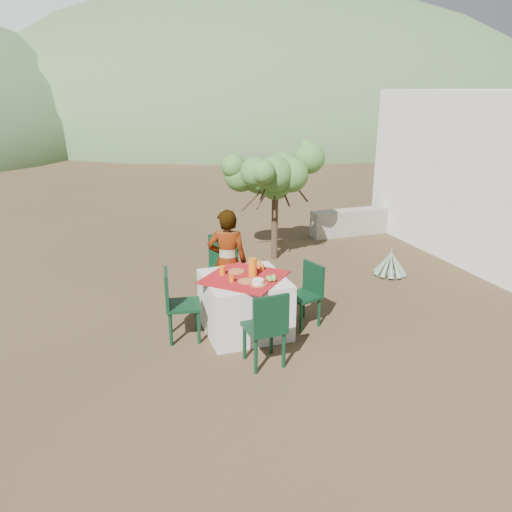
# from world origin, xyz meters

# --- Properties ---
(ground) EXTENTS (160.00, 160.00, 0.00)m
(ground) POSITION_xyz_m (0.00, 0.00, 0.00)
(ground) COLOR #3C2D1B
(ground) RESTS_ON ground
(table) EXTENTS (1.30, 1.30, 0.76)m
(table) POSITION_xyz_m (-0.35, -0.13, 0.38)
(table) COLOR silver
(table) RESTS_ON ground
(chair_far) EXTENTS (0.57, 0.57, 0.97)m
(chair_far) POSITION_xyz_m (-0.33, 1.01, 0.54)
(chair_far) COLOR black
(chair_far) RESTS_ON ground
(chair_near) EXTENTS (0.45, 0.45, 0.93)m
(chair_near) POSITION_xyz_m (-0.39, -1.06, 0.52)
(chair_near) COLOR black
(chair_near) RESTS_ON ground
(chair_left) EXTENTS (0.49, 0.49, 0.93)m
(chair_left) POSITION_xyz_m (-1.23, -0.06, 0.52)
(chair_left) COLOR black
(chair_left) RESTS_ON ground
(chair_right) EXTENTS (0.49, 0.49, 0.85)m
(chair_right) POSITION_xyz_m (0.50, -0.21, 0.47)
(chair_right) COLOR black
(chair_right) RESTS_ON ground
(person) EXTENTS (0.64, 0.53, 1.51)m
(person) POSITION_xyz_m (-0.40, 0.51, 0.75)
(person) COLOR #8C6651
(person) RESTS_ON ground
(shrub_tree) EXTENTS (1.60, 1.57, 1.88)m
(shrub_tree) POSITION_xyz_m (1.12, 2.51, 1.49)
(shrub_tree) COLOR #473323
(shrub_tree) RESTS_ON ground
(agave) EXTENTS (0.57, 0.56, 0.60)m
(agave) POSITION_xyz_m (2.61, 1.00, 0.20)
(agave) COLOR slate
(agave) RESTS_ON ground
(guesthouse) EXTENTS (3.20, 4.20, 3.00)m
(guesthouse) POSITION_xyz_m (5.60, 1.80, 1.50)
(guesthouse) COLOR white
(guesthouse) RESTS_ON ground
(stone_wall) EXTENTS (2.60, 0.35, 0.55)m
(stone_wall) POSITION_xyz_m (3.60, 3.40, 0.28)
(stone_wall) COLOR gray
(stone_wall) RESTS_ON ground
(hill_near_right) EXTENTS (48.00, 48.00, 20.00)m
(hill_near_right) POSITION_xyz_m (12.00, 36.00, 0.00)
(hill_near_right) COLOR #3E5630
(hill_near_right) RESTS_ON ground
(hill_far_center) EXTENTS (60.00, 60.00, 24.00)m
(hill_far_center) POSITION_xyz_m (-4.00, 52.00, 0.00)
(hill_far_center) COLOR slate
(hill_far_center) RESTS_ON ground
(hill_far_right) EXTENTS (36.00, 36.00, 14.00)m
(hill_far_right) POSITION_xyz_m (28.00, 46.00, 0.00)
(hill_far_right) COLOR slate
(hill_far_right) RESTS_ON ground
(plate_far) EXTENTS (0.22, 0.22, 0.01)m
(plate_far) POSITION_xyz_m (-0.40, 0.07, 0.77)
(plate_far) COLOR #905B26
(plate_far) RESTS_ON table
(plate_near) EXTENTS (0.20, 0.20, 0.01)m
(plate_near) POSITION_xyz_m (-0.38, -0.29, 0.77)
(plate_near) COLOR #905B26
(plate_near) RESTS_ON table
(glass_far) EXTENTS (0.07, 0.07, 0.12)m
(glass_far) POSITION_xyz_m (-0.60, 0.04, 0.82)
(glass_far) COLOR #D35F0D
(glass_far) RESTS_ON table
(glass_near) EXTENTS (0.06, 0.06, 0.10)m
(glass_near) POSITION_xyz_m (-0.56, -0.25, 0.81)
(glass_near) COLOR #D35F0D
(glass_near) RESTS_ON table
(juice_pitcher) EXTENTS (0.11, 0.11, 0.24)m
(juice_pitcher) POSITION_xyz_m (-0.24, -0.14, 0.88)
(juice_pitcher) COLOR #D35F0D
(juice_pitcher) RESTS_ON table
(bowl_plate) EXTENTS (0.22, 0.22, 0.01)m
(bowl_plate) POSITION_xyz_m (-0.27, -0.43, 0.77)
(bowl_plate) COLOR #905B26
(bowl_plate) RESTS_ON table
(white_bowl) EXTENTS (0.15, 0.15, 0.05)m
(white_bowl) POSITION_xyz_m (-0.27, -0.43, 0.80)
(white_bowl) COLOR white
(white_bowl) RESTS_ON bowl_plate
(jar_left) EXTENTS (0.06, 0.06, 0.09)m
(jar_left) POSITION_xyz_m (-0.06, 0.03, 0.81)
(jar_left) COLOR orange
(jar_left) RESTS_ON table
(jar_right) EXTENTS (0.06, 0.06, 0.09)m
(jar_right) POSITION_xyz_m (-0.06, 0.13, 0.81)
(jar_right) COLOR orange
(jar_right) RESTS_ON table
(napkin_holder) EXTENTS (0.07, 0.04, 0.09)m
(napkin_holder) POSITION_xyz_m (-0.17, 0.03, 0.80)
(napkin_holder) COLOR white
(napkin_holder) RESTS_ON table
(fruit_cluster) EXTENTS (0.14, 0.13, 0.07)m
(fruit_cluster) POSITION_xyz_m (-0.08, -0.37, 0.80)
(fruit_cluster) COLOR #5F9837
(fruit_cluster) RESTS_ON table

